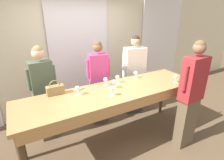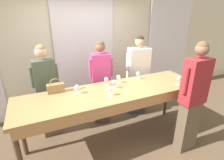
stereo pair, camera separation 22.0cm
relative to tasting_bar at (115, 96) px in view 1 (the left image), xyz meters
The scene contains 19 objects.
ground_plane 0.94m from the tasting_bar, 90.00° to the left, with size 18.00×18.00×0.00m, color brown.
wall_back 1.70m from the tasting_bar, 90.00° to the left, with size 12.00×0.06×2.80m.
curtain_panel_center 1.62m from the tasting_bar, 90.00° to the left, with size 1.37×0.03×2.69m.
curtain_panel_right 2.94m from the tasting_bar, 32.77° to the left, with size 1.37×0.03×2.69m.
tasting_bar is the anchor object (origin of this frame).
wine_bottle 1.34m from the tasting_bar, 11.00° to the right, with size 0.08×0.08×0.31m.
handbag 0.95m from the tasting_bar, 158.40° to the left, with size 0.26×0.10×0.23m.
wine_glass_front_left 0.39m from the tasting_bar, 52.88° to the left, with size 0.07×0.07×0.15m.
wine_glass_front_mid 0.63m from the tasting_bar, 164.78° to the left, with size 0.07×0.07×0.15m.
wine_glass_front_right 0.22m from the tasting_bar, 75.57° to the left, with size 0.07×0.07×0.15m.
wine_glass_center_left 0.71m from the tasting_bar, 25.14° to the left, with size 0.07×0.07×0.15m.
wine_glass_center_mid 1.16m from the tasting_bar, 11.29° to the right, with size 0.07×0.07×0.15m.
wine_glass_center_right 0.34m from the tasting_bar, 97.26° to the left, with size 0.07×0.07×0.15m.
wine_glass_back_left 0.27m from the tasting_bar, 139.25° to the right, with size 0.07×0.07×0.15m.
pen 0.56m from the tasting_bar, 145.00° to the left, with size 0.12×0.06×0.01m.
guest_olive_jacket 1.23m from the tasting_bar, 143.05° to the left, with size 0.47×0.23×1.73m.
guest_pink_top 0.74m from the tasting_bar, 85.97° to the left, with size 0.47×0.30×1.72m.
guest_cream_sweater 1.18m from the tasting_bar, 38.84° to the left, with size 0.57×0.32×1.78m.
host_pouring 1.22m from the tasting_bar, 30.64° to the right, with size 0.52×0.23×1.85m.
Camera 1 is at (-1.30, -2.21, 2.22)m, focal length 28.00 mm.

